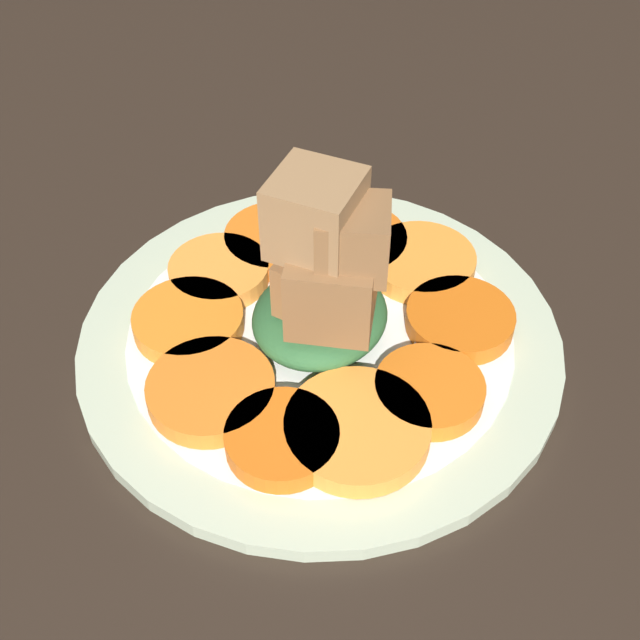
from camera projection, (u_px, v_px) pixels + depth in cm
name	position (u px, v px, depth cm)	size (l,w,h in cm)	color
table_slab	(320.00, 355.00, 49.89)	(120.00, 120.00, 2.00)	black
plate	(320.00, 338.00, 48.81)	(29.12, 29.12, 1.05)	beige
carrot_slice_0	(211.00, 390.00, 44.37)	(7.15, 7.15, 1.24)	orange
carrot_slice_1	(282.00, 439.00, 42.06)	(6.08, 6.08, 1.24)	#D76215
carrot_slice_2	(357.00, 429.00, 42.49)	(7.83, 7.83, 1.24)	orange
carrot_slice_3	(429.00, 391.00, 44.35)	(6.12, 6.12, 1.24)	orange
carrot_slice_4	(460.00, 319.00, 48.27)	(6.54, 6.54, 1.24)	#D66014
carrot_slice_5	(421.00, 262.00, 51.95)	(7.02, 7.02, 1.24)	orange
carrot_slice_6	(350.00, 242.00, 53.34)	(7.50, 7.50, 1.24)	orange
carrot_slice_7	(277.00, 240.00, 53.50)	(7.03, 7.03, 1.24)	orange
carrot_slice_8	(219.00, 272.00, 51.28)	(6.42, 6.42, 1.24)	orange
carrot_slice_9	(188.00, 321.00, 48.16)	(6.68, 6.68, 1.24)	orange
center_pile	(324.00, 282.00, 44.64)	(8.75, 8.50, 11.49)	#2D6033
fork	(409.00, 373.00, 45.80)	(17.83, 2.37, 0.40)	silver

